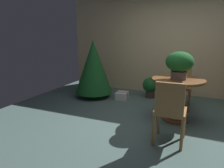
{
  "coord_description": "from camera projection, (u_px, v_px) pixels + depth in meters",
  "views": [
    {
      "loc": [
        0.5,
        -3.32,
        1.52
      ],
      "look_at": [
        -1.02,
        0.22,
        0.6
      ],
      "focal_mm": 32.8,
      "sensor_mm": 36.0,
      "label": 1
    }
  ],
  "objects": [
    {
      "name": "holiday_tree",
      "position": [
        94.0,
        67.0,
        5.05
      ],
      "size": [
        0.92,
        0.92,
        1.42
      ],
      "color": "brown",
      "rests_on": "ground_plane"
    },
    {
      "name": "flower_vase",
      "position": [
        179.0,
        63.0,
        3.48
      ],
      "size": [
        0.47,
        0.47,
        0.48
      ],
      "color": "#665B51",
      "rests_on": "round_dining_table"
    },
    {
      "name": "round_dining_table",
      "position": [
        177.0,
        94.0,
        3.66
      ],
      "size": [
        0.91,
        0.91,
        0.78
      ],
      "color": "brown",
      "rests_on": "ground_plane"
    },
    {
      "name": "potted_plant",
      "position": [
        150.0,
        86.0,
        5.08
      ],
      "size": [
        0.38,
        0.38,
        0.51
      ],
      "color": "#4C382D",
      "rests_on": "ground_plane"
    },
    {
      "name": "gift_box_cream",
      "position": [
        122.0,
        96.0,
        5.01
      ],
      "size": [
        0.29,
        0.33,
        0.18
      ],
      "color": "silver",
      "rests_on": "ground_plane"
    },
    {
      "name": "wooden_chair_far",
      "position": [
        181.0,
        84.0,
        4.38
      ],
      "size": [
        0.41,
        0.43,
        0.9
      ],
      "color": "#9E6B3D",
      "rests_on": "ground_plane"
    },
    {
      "name": "back_wall_panel",
      "position": [
        180.0,
        44.0,
        5.18
      ],
      "size": [
        6.0,
        0.1,
        2.6
      ],
      "primitive_type": "cube",
      "color": "beige",
      "rests_on": "ground_plane"
    },
    {
      "name": "wooden_chair_near",
      "position": [
        170.0,
        109.0,
        2.82
      ],
      "size": [
        0.42,
        0.42,
        0.93
      ],
      "color": "#9E6B3D",
      "rests_on": "ground_plane"
    },
    {
      "name": "ground_plane",
      "position": [
        161.0,
        126.0,
        3.51
      ],
      "size": [
        6.6,
        6.6,
        0.0
      ],
      "primitive_type": "plane",
      "color": "#4C6660"
    }
  ]
}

